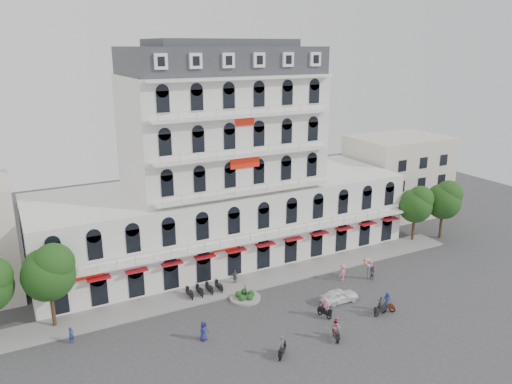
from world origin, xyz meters
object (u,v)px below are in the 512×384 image
Objects in this scene: rider_west at (282,348)px; balloon_vendor at (371,269)px; rider_center at (325,306)px; rider_northeast at (381,306)px; rider_east at (387,302)px; rider_southwest at (336,328)px; parked_car at (339,296)px.

balloon_vendor is (15.99, 7.81, 0.43)m from rider_west.
rider_west is 0.92× the size of rider_center.
balloon_vendor is (4.11, 6.38, 0.29)m from rider_northeast.
rider_east is at bearing -36.88° from rider_west.
rider_southwest reaches higher than rider_northeast.
parked_car is 1.97× the size of rider_northeast.
rider_southwest is 6.54m from rider_northeast.
rider_west is at bearing 112.21° from rider_southwest.
rider_northeast is at bearing 61.31° from rider_east.
rider_southwest reaches higher than rider_center.
balloon_vendor reaches higher than parked_car.
balloon_vendor is at bearing 98.49° from rider_center.
rider_east is 0.98× the size of rider_center.
rider_east is at bearing -173.35° from rider_northeast.
parked_car is at bearing -158.09° from balloon_vendor.
rider_southwest is 0.93× the size of balloon_vendor.
balloon_vendor is (10.47, 7.86, 0.09)m from rider_southwest.
rider_northeast is 0.82× the size of balloon_vendor.
rider_east is (12.90, 1.69, 0.18)m from rider_west.
rider_east is 0.84× the size of balloon_vendor.
rider_center reaches higher than rider_east.
rider_southwest is at bearing 144.56° from parked_car.
rider_east reaches higher than rider_west.
rider_southwest is 1.13× the size of rider_northeast.
rider_east is at bearing -53.98° from rider_southwest.
rider_east reaches higher than parked_car.
rider_center is at bearing -16.44° from rider_west.
rider_east is (7.38, 1.74, -0.16)m from rider_southwest.
rider_southwest is at bearing -143.11° from balloon_vendor.
parked_car is at bearing -3.99° from rider_east.
rider_southwest is at bearing 60.14° from rider_east.
rider_west is 5.53m from rider_southwest.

